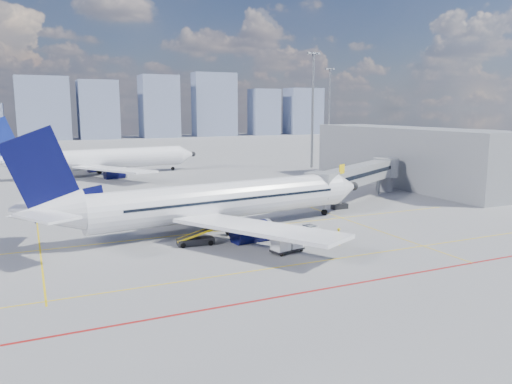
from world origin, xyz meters
The scene contains 13 objects.
ground centered at (0.00, 0.00, 0.00)m, with size 420.00×420.00×0.00m, color gray.
apron_markings centered at (-0.58, -3.91, 0.01)m, with size 90.00×35.12×0.01m.
jet_bridge centered at (23.51, 16.91, 3.74)m, with size 23.55×15.78×6.30m.
terminal_block centered at (39.95, 26.00, 5.00)m, with size 10.00×42.00×10.00m.
floodlight_mast_ne centered at (38.00, 55.00, 13.59)m, with size 3.20×0.61×25.45m.
floodlight_mast_far centered at (65.00, 90.00, 13.59)m, with size 3.20×0.61×25.45m.
distant_skyline centered at (0.06, 190.00, 12.79)m, with size 251.54×13.54×30.37m.
main_aircraft centered at (-2.59, 8.32, 3.22)m, with size 41.25×35.86×12.08m.
second_aircraft centered at (-7.66, 61.28, 3.22)m, with size 41.85×36.32×12.26m.
baggage_tug centered at (5.14, 0.15, 0.80)m, with size 2.58×1.77×1.68m.
cargo_dolly centered at (0.91, -2.42, 0.96)m, with size 3.42×2.08×1.75m.
belt_loader centered at (-5.93, 3.56, 0.54)m, with size 5.20×1.69×2.10m.
ramp_worker centered at (6.75, -2.23, 0.86)m, with size 0.62×0.41×1.71m, color yellow.
Camera 1 is at (-20.46, -41.95, 13.20)m, focal length 35.00 mm.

